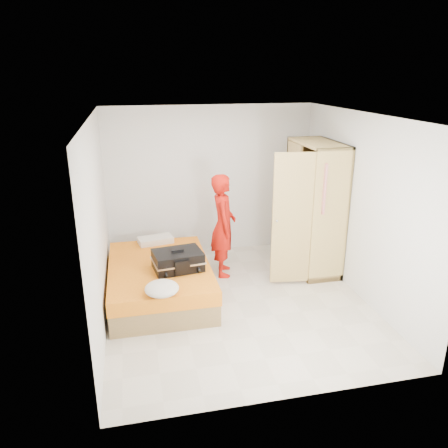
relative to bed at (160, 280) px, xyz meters
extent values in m
plane|color=beige|center=(1.05, -0.43, -0.25)|extent=(4.00, 4.00, 0.00)
plane|color=white|center=(1.05, -0.43, 2.35)|extent=(4.00, 4.00, 0.00)
cube|color=white|center=(1.05, 1.57, 1.05)|extent=(3.60, 0.02, 2.60)
cube|color=white|center=(1.05, -2.43, 1.05)|extent=(3.60, 0.02, 2.60)
cube|color=white|center=(-0.75, -0.43, 1.05)|extent=(0.02, 4.00, 2.60)
cube|color=white|center=(2.85, -0.43, 1.05)|extent=(0.02, 4.00, 2.60)
cube|color=olive|center=(0.00, 0.00, -0.10)|extent=(1.40, 2.00, 0.30)
cube|color=orange|center=(0.00, 0.00, 0.15)|extent=(1.42, 2.02, 0.20)
cube|color=#E8CC71|center=(2.82, 0.47, 0.80)|extent=(0.04, 1.20, 2.10)
cube|color=#E8CC71|center=(2.55, -0.11, 0.80)|extent=(0.58, 0.04, 2.10)
cube|color=#E8CC71|center=(2.55, 1.05, 0.80)|extent=(0.58, 0.04, 2.10)
cube|color=#E8CC71|center=(2.55, 0.47, 1.83)|extent=(0.58, 1.20, 0.04)
cube|color=#A88848|center=(2.55, 0.47, -0.20)|extent=(0.58, 1.20, 0.10)
cube|color=#E8CC71|center=(2.28, 0.77, 0.80)|extent=(0.04, 0.59, 2.00)
cube|color=#E8CC71|center=(1.97, -0.05, 0.80)|extent=(0.59, 0.12, 2.00)
cylinder|color=#B2B2B7|center=(2.55, 0.47, 1.67)|extent=(0.02, 1.10, 0.02)
imported|color=red|center=(1.06, 0.55, 0.57)|extent=(0.48, 0.65, 1.65)
cube|color=black|center=(0.25, -0.20, 0.38)|extent=(0.72, 0.56, 0.26)
cube|color=black|center=(0.25, -0.20, 0.53)|extent=(0.17, 0.07, 0.03)
ellipsoid|color=beige|center=(-0.03, -0.90, 0.33)|extent=(0.43, 0.43, 0.16)
cube|color=beige|center=(0.01, 0.85, 0.30)|extent=(0.58, 0.37, 0.10)
camera|label=1|loc=(-0.31, -5.78, 2.87)|focal=35.00mm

